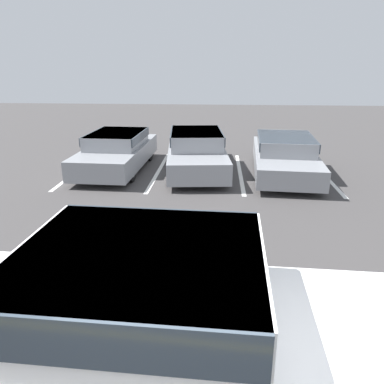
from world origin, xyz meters
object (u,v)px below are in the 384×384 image
(parked_sedan_a, at_px, (117,150))
(parked_sedan_c, at_px, (285,154))
(pickup_truck, at_px, (176,338))
(parked_sedan_b, at_px, (196,150))

(parked_sedan_a, distance_m, parked_sedan_c, 5.40)
(pickup_truck, xyz_separation_m, parked_sedan_a, (-2.95, 8.97, -0.25))
(pickup_truck, relative_size, parked_sedan_a, 1.36)
(parked_sedan_a, height_order, parked_sedan_b, parked_sedan_b)
(parked_sedan_b, height_order, parked_sedan_c, parked_sedan_b)
(pickup_truck, bearing_deg, parked_sedan_a, 110.42)
(pickup_truck, distance_m, parked_sedan_c, 9.15)
(parked_sedan_a, xyz_separation_m, parked_sedan_c, (5.40, -0.15, -0.01))
(pickup_truck, distance_m, parked_sedan_a, 9.44)
(parked_sedan_a, relative_size, parked_sedan_b, 0.94)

